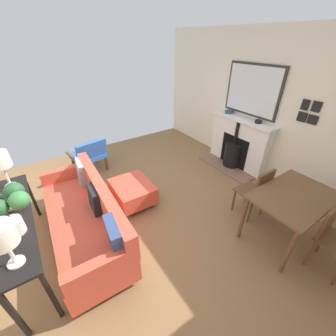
% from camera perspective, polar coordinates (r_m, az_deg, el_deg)
% --- Properties ---
extents(ground_plane, '(5.33, 5.45, 0.01)m').
position_cam_1_polar(ground_plane, '(3.66, -7.43, -10.86)').
color(ground_plane, olive).
extents(wall_left, '(0.12, 5.45, 2.66)m').
position_cam_1_polar(wall_left, '(4.65, 22.90, 15.35)').
color(wall_left, silver).
rests_on(wall_left, ground).
extents(fireplace, '(0.64, 1.44, 1.07)m').
position_cam_1_polar(fireplace, '(4.82, 18.21, 5.85)').
color(fireplace, brown).
rests_on(fireplace, ground).
extents(mirror_over_mantel, '(0.04, 1.17, 0.94)m').
position_cam_1_polar(mirror_over_mantel, '(4.58, 21.78, 18.89)').
color(mirror_over_mantel, '#2D2823').
extents(mantel_bowl_near, '(0.16, 0.16, 0.06)m').
position_cam_1_polar(mantel_bowl_near, '(4.87, 16.08, 14.39)').
color(mantel_bowl_near, '#334C56').
rests_on(mantel_bowl_near, fireplace).
extents(mantel_bowl_far, '(0.13, 0.13, 0.05)m').
position_cam_1_polar(mantel_bowl_far, '(4.45, 23.19, 11.48)').
color(mantel_bowl_far, black).
rests_on(mantel_bowl_far, fireplace).
extents(sofa, '(0.85, 2.11, 0.82)m').
position_cam_1_polar(sofa, '(3.18, -21.16, -12.29)').
color(sofa, '#B2B2B7').
rests_on(sofa, ground).
extents(ottoman, '(0.63, 0.74, 0.37)m').
position_cam_1_polar(ottoman, '(3.67, -9.48, -6.12)').
color(ottoman, '#B2B2B7').
rests_on(ottoman, ground).
extents(armchair_accent, '(0.76, 0.69, 0.76)m').
position_cam_1_polar(armchair_accent, '(4.63, -20.45, 3.58)').
color(armchair_accent, brown).
rests_on(armchair_accent, ground).
extents(console_table, '(0.36, 1.82, 0.77)m').
position_cam_1_polar(console_table, '(3.01, -35.67, -11.83)').
color(console_table, black).
rests_on(console_table, ground).
extents(table_lamp_far_end, '(0.23, 0.23, 0.46)m').
position_cam_1_polar(table_lamp_far_end, '(2.22, -38.40, -14.36)').
color(table_lamp_far_end, white).
rests_on(table_lamp_far_end, console_table).
extents(potted_plant, '(0.51, 0.46, 0.52)m').
position_cam_1_polar(potted_plant, '(2.54, -37.54, -8.43)').
color(potted_plant, silver).
rests_on(potted_plant, console_table).
extents(book_stack, '(0.26, 0.21, 0.06)m').
position_cam_1_polar(book_stack, '(3.08, -36.59, -8.22)').
color(book_stack, '#B23833').
rests_on(book_stack, console_table).
extents(dining_table, '(1.11, 0.75, 0.76)m').
position_cam_1_polar(dining_table, '(3.21, 30.64, -7.69)').
color(dining_table, brown).
rests_on(dining_table, ground).
extents(dining_chair_near_fireplace, '(0.41, 0.41, 0.87)m').
position_cam_1_polar(dining_chair_near_fireplace, '(3.46, 22.82, -5.54)').
color(dining_chair_near_fireplace, brown).
rests_on(dining_chair_near_fireplace, ground).
extents(dining_chair_by_back_wall, '(0.41, 0.41, 0.87)m').
position_cam_1_polar(dining_chair_by_back_wall, '(3.20, 37.91, -13.98)').
color(dining_chair_by_back_wall, brown).
rests_on(dining_chair_by_back_wall, ground).
extents(photo_gallery_row, '(0.02, 0.31, 0.36)m').
position_cam_1_polar(photo_gallery_row, '(4.11, 33.74, 12.37)').
color(photo_gallery_row, black).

